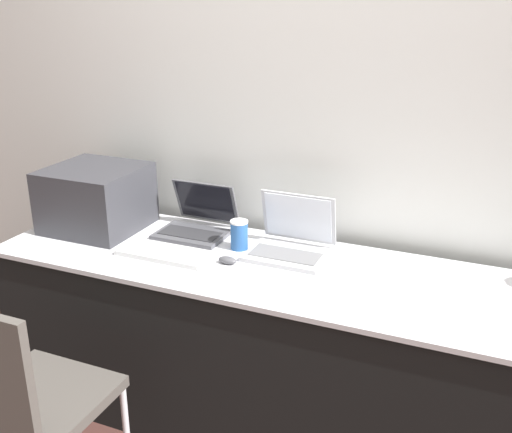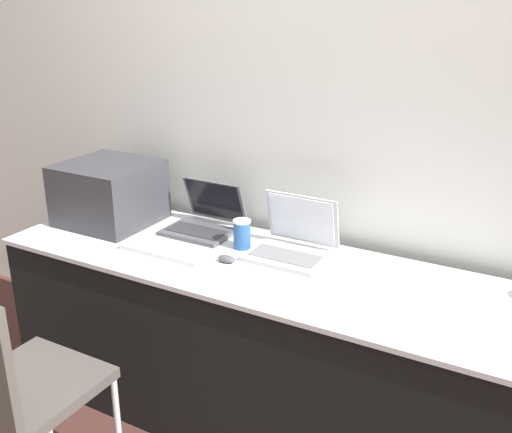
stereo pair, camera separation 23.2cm
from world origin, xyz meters
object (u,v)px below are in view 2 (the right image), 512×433
(laptop_left, at_px, (204,220))
(chair, at_px, (6,381))
(laptop_right, at_px, (292,243))
(external_keyboard, at_px, (168,249))
(printer, at_px, (109,191))
(coffee_cup, at_px, (242,234))
(mouse, at_px, (227,259))

(laptop_left, distance_m, chair, 1.05)
(laptop_right, bearing_deg, external_keyboard, -154.02)
(printer, bearing_deg, laptop_left, 15.35)
(laptop_left, bearing_deg, printer, -164.65)
(external_keyboard, distance_m, coffee_cup, 0.31)
(coffee_cup, bearing_deg, laptop_right, 10.72)
(mouse, bearing_deg, chair, -115.13)
(mouse, bearing_deg, laptop_right, 45.18)
(chair, bearing_deg, printer, 110.58)
(coffee_cup, relative_size, chair, 0.13)
(laptop_right, distance_m, mouse, 0.28)
(laptop_left, distance_m, mouse, 0.36)
(laptop_right, height_order, mouse, laptop_right)
(printer, height_order, external_keyboard, printer)
(laptop_right, height_order, chair, laptop_right)
(laptop_right, relative_size, coffee_cup, 2.57)
(coffee_cup, bearing_deg, external_keyboard, -143.37)
(coffee_cup, distance_m, chair, 1.03)
(printer, xyz_separation_m, external_keyboard, (0.44, -0.15, -0.14))
(printer, xyz_separation_m, chair, (0.34, -0.90, -0.34))
(external_keyboard, relative_size, mouse, 4.99)
(printer, bearing_deg, chair, -69.42)
(laptop_right, relative_size, chair, 0.34)
(chair, bearing_deg, laptop_right, 60.17)
(laptop_right, distance_m, external_keyboard, 0.51)
(laptop_right, relative_size, external_keyboard, 0.83)
(external_keyboard, bearing_deg, laptop_left, 89.89)
(mouse, bearing_deg, external_keyboard, -173.61)
(printer, height_order, laptop_right, printer)
(chair, bearing_deg, laptop_left, 84.37)
(mouse, relative_size, chair, 0.08)
(printer, bearing_deg, coffee_cup, 2.75)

